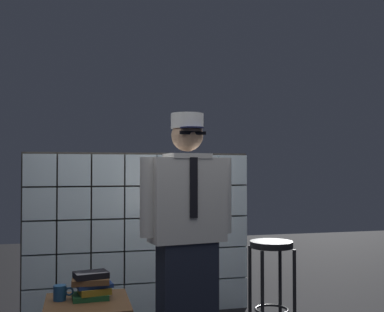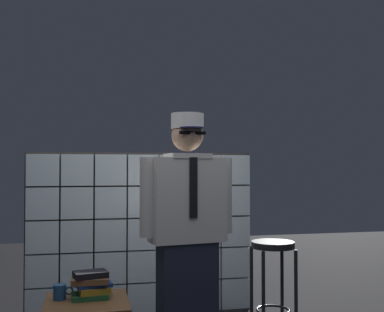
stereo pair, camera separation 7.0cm
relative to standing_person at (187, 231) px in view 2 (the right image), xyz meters
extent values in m
cube|color=silver|center=(-1.08, 1.14, -0.76)|extent=(0.28, 0.08, 0.28)
cube|color=silver|center=(-0.78, 1.14, -0.76)|extent=(0.28, 0.08, 0.28)
cube|color=silver|center=(-0.48, 1.14, -0.76)|extent=(0.28, 0.08, 0.28)
cube|color=silver|center=(-0.18, 1.14, -0.76)|extent=(0.28, 0.08, 0.28)
cube|color=silver|center=(0.12, 1.14, -0.76)|extent=(0.28, 0.08, 0.28)
cube|color=silver|center=(0.41, 1.14, -0.76)|extent=(0.28, 0.08, 0.28)
cube|color=silver|center=(0.71, 1.14, -0.76)|extent=(0.28, 0.08, 0.28)
cube|color=silver|center=(-1.08, 1.14, -0.47)|extent=(0.28, 0.08, 0.28)
cube|color=silver|center=(-0.78, 1.14, -0.47)|extent=(0.28, 0.08, 0.28)
cube|color=silver|center=(-0.48, 1.14, -0.47)|extent=(0.28, 0.08, 0.28)
cube|color=silver|center=(-0.18, 1.14, -0.47)|extent=(0.28, 0.08, 0.28)
cube|color=silver|center=(0.12, 1.14, -0.47)|extent=(0.28, 0.08, 0.28)
cube|color=silver|center=(0.41, 1.14, -0.47)|extent=(0.28, 0.08, 0.28)
cube|color=silver|center=(0.71, 1.14, -0.47)|extent=(0.28, 0.08, 0.28)
cube|color=silver|center=(-1.08, 1.14, -0.17)|extent=(0.28, 0.08, 0.28)
cube|color=silver|center=(-0.78, 1.14, -0.17)|extent=(0.28, 0.08, 0.28)
cube|color=silver|center=(-0.48, 1.14, -0.17)|extent=(0.28, 0.08, 0.28)
cube|color=silver|center=(-0.18, 1.14, -0.17)|extent=(0.28, 0.08, 0.28)
cube|color=silver|center=(0.12, 1.14, -0.17)|extent=(0.28, 0.08, 0.28)
cube|color=silver|center=(0.41, 1.14, -0.17)|extent=(0.28, 0.08, 0.28)
cube|color=silver|center=(0.71, 1.14, -0.17)|extent=(0.28, 0.08, 0.28)
cube|color=silver|center=(-1.08, 1.14, 0.13)|extent=(0.28, 0.08, 0.28)
cube|color=silver|center=(-0.78, 1.14, 0.13)|extent=(0.28, 0.08, 0.28)
cube|color=silver|center=(-0.48, 1.14, 0.13)|extent=(0.28, 0.08, 0.28)
cube|color=silver|center=(-0.18, 1.14, 0.13)|extent=(0.28, 0.08, 0.28)
cube|color=silver|center=(0.12, 1.14, 0.13)|extent=(0.28, 0.08, 0.28)
cube|color=silver|center=(0.41, 1.14, 0.13)|extent=(0.28, 0.08, 0.28)
cube|color=silver|center=(0.71, 1.14, 0.13)|extent=(0.28, 0.08, 0.28)
cube|color=silver|center=(-1.08, 1.14, 0.43)|extent=(0.28, 0.08, 0.28)
cube|color=silver|center=(-0.78, 1.14, 0.43)|extent=(0.28, 0.08, 0.28)
cube|color=silver|center=(-0.48, 1.14, 0.43)|extent=(0.28, 0.08, 0.28)
cube|color=silver|center=(-0.18, 1.14, 0.43)|extent=(0.28, 0.08, 0.28)
cube|color=silver|center=(0.12, 1.14, 0.43)|extent=(0.28, 0.08, 0.28)
cube|color=silver|center=(0.41, 1.14, 0.43)|extent=(0.28, 0.08, 0.28)
cube|color=silver|center=(0.71, 1.14, 0.43)|extent=(0.28, 0.08, 0.28)
cube|color=#38332D|center=(-0.18, 1.19, -0.17)|extent=(2.12, 0.02, 1.52)
cube|color=#1E2333|center=(0.00, 0.00, -0.49)|extent=(0.43, 0.26, 0.83)
cube|color=silver|center=(0.00, 0.00, 0.22)|extent=(0.55, 0.30, 0.59)
cube|color=black|center=(0.02, -0.12, 0.31)|extent=(0.06, 0.02, 0.41)
cube|color=silver|center=(0.00, 0.00, 0.53)|extent=(0.32, 0.28, 0.04)
sphere|color=tan|center=(0.00, 0.00, 0.68)|extent=(0.23, 0.23, 0.23)
ellipsoid|color=black|center=(0.01, -0.05, 0.64)|extent=(0.16, 0.10, 0.10)
cube|color=black|center=(0.02, -0.10, 0.69)|extent=(0.19, 0.04, 0.02)
cylinder|color=#191E47|center=(0.01, -0.08, 0.72)|extent=(0.19, 0.19, 0.01)
cylinder|color=white|center=(0.00, 0.00, 0.78)|extent=(0.23, 0.23, 0.11)
cylinder|color=silver|center=(0.29, 0.05, 0.25)|extent=(0.12, 0.12, 0.54)
cylinder|color=silver|center=(-0.29, -0.04, 0.25)|extent=(0.12, 0.12, 0.54)
cylinder|color=black|center=(0.75, 0.26, -0.16)|extent=(0.34, 0.34, 0.05)
torus|color=black|center=(0.75, 0.26, -0.68)|extent=(0.27, 0.27, 0.02)
cylinder|color=black|center=(0.62, 0.13, -0.55)|extent=(0.03, 0.03, 0.72)
cylinder|color=black|center=(0.88, 0.13, -0.55)|extent=(0.03, 0.03, 0.72)
cylinder|color=black|center=(0.62, 0.39, -0.55)|extent=(0.03, 0.03, 0.72)
cylinder|color=black|center=(0.88, 0.39, -0.55)|extent=(0.03, 0.03, 0.72)
cube|color=brown|center=(-0.69, -0.19, -0.41)|extent=(0.52, 0.52, 0.04)
cube|color=#1E592D|center=(-0.67, -0.14, -0.37)|extent=(0.23, 0.18, 0.03)
cube|color=olive|center=(-0.64, -0.14, -0.34)|extent=(0.21, 0.18, 0.04)
cube|color=navy|center=(-0.64, -0.13, -0.30)|extent=(0.24, 0.17, 0.02)
cube|color=brown|center=(-0.67, -0.14, -0.27)|extent=(0.24, 0.17, 0.04)
cube|color=black|center=(-0.66, -0.14, -0.24)|extent=(0.23, 0.18, 0.04)
cylinder|color=navy|center=(-0.86, -0.13, -0.34)|extent=(0.08, 0.08, 0.09)
torus|color=navy|center=(-0.80, -0.13, -0.34)|extent=(0.06, 0.01, 0.06)
camera|label=1|loc=(-0.75, -3.22, 0.44)|focal=43.89mm
camera|label=2|loc=(-0.68, -3.24, 0.44)|focal=43.89mm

